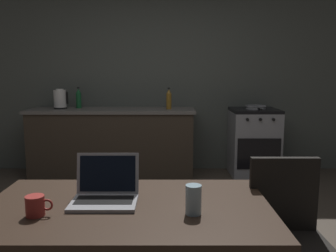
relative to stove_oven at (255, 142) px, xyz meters
The scene contains 13 objects.
ground_plane 2.41m from the stove_oven, 121.52° to the right, with size 12.00×12.00×0.00m, color #473D33.
back_wall 1.37m from the stove_oven, 159.37° to the left, with size 6.40×0.10×2.77m, color #4D524C.
kitchen_counter 1.87m from the stove_oven, behind, with size 2.16×0.64×0.89m.
stove_oven is the anchor object (origin of this frame).
dining_table 3.24m from the stove_oven, 114.44° to the right, with size 1.40×0.81×0.72m.
chair 2.83m from the stove_oven, 99.91° to the right, with size 0.40×0.40×0.89m.
laptop 3.25m from the stove_oven, 116.57° to the right, with size 0.32×0.26×0.22m.
electric_kettle 2.61m from the stove_oven, behind, with size 0.19×0.17×0.26m.
bottle 1.27m from the stove_oven, behind, with size 0.07×0.07×0.28m.
frying_pan 0.47m from the stove_oven, 68.64° to the right, with size 0.27×0.44×0.05m.
coffee_mug 3.54m from the stove_oven, 119.39° to the right, with size 0.12×0.08×0.09m.
drinking_glass 3.24m from the stove_oven, 108.49° to the right, with size 0.07×0.07×0.14m.
bottle_b 2.40m from the stove_oven, behind, with size 0.07×0.07×0.28m.
Camera 1 is at (0.10, -2.55, 1.36)m, focal length 37.46 mm.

